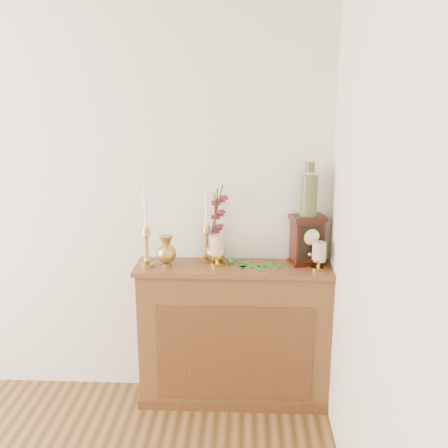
{
  "coord_description": "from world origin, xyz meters",
  "views": [
    {
      "loc": [
        1.47,
        -0.99,
        2.0
      ],
      "look_at": [
        1.33,
        2.05,
        1.21
      ],
      "focal_mm": 42.0,
      "sensor_mm": 36.0,
      "label": 1
    }
  ],
  "objects_px": {
    "bud_vase": "(166,251)",
    "ginger_jar": "(218,226)",
    "candlestick_left": "(146,241)",
    "candlestick_center": "(206,237)",
    "mantel_clock": "(307,240)",
    "ceramic_vase": "(309,192)"
  },
  "relations": [
    {
      "from": "ginger_jar",
      "to": "mantel_clock",
      "type": "distance_m",
      "value": 0.57
    },
    {
      "from": "candlestick_center",
      "to": "candlestick_left",
      "type": "bearing_deg",
      "value": -159.99
    },
    {
      "from": "bud_vase",
      "to": "mantel_clock",
      "type": "relative_size",
      "value": 0.64
    },
    {
      "from": "candlestick_left",
      "to": "candlestick_center",
      "type": "xyz_separation_m",
      "value": [
        0.36,
        0.13,
        -0.01
      ]
    },
    {
      "from": "candlestick_center",
      "to": "ceramic_vase",
      "type": "xyz_separation_m",
      "value": [
        0.63,
        -0.02,
        0.3
      ]
    },
    {
      "from": "candlestick_center",
      "to": "mantel_clock",
      "type": "xyz_separation_m",
      "value": [
        0.63,
        -0.02,
        -0.01
      ]
    },
    {
      "from": "candlestick_left",
      "to": "ceramic_vase",
      "type": "relative_size",
      "value": 1.56
    },
    {
      "from": "ginger_jar",
      "to": "candlestick_left",
      "type": "bearing_deg",
      "value": -161.03
    },
    {
      "from": "mantel_clock",
      "to": "candlestick_left",
      "type": "bearing_deg",
      "value": 170.57
    },
    {
      "from": "candlestick_center",
      "to": "ginger_jar",
      "type": "relative_size",
      "value": 0.95
    },
    {
      "from": "ginger_jar",
      "to": "ceramic_vase",
      "type": "bearing_deg",
      "value": -3.56
    },
    {
      "from": "candlestick_center",
      "to": "bud_vase",
      "type": "bearing_deg",
      "value": -153.55
    },
    {
      "from": "candlestick_left",
      "to": "bud_vase",
      "type": "height_order",
      "value": "candlestick_left"
    },
    {
      "from": "mantel_clock",
      "to": "ceramic_vase",
      "type": "bearing_deg",
      "value": 90.0
    },
    {
      "from": "candlestick_left",
      "to": "ginger_jar",
      "type": "xyz_separation_m",
      "value": [
        0.43,
        0.15,
        0.06
      ]
    },
    {
      "from": "candlestick_left",
      "to": "bud_vase",
      "type": "bearing_deg",
      "value": 5.47
    },
    {
      "from": "candlestick_center",
      "to": "ceramic_vase",
      "type": "distance_m",
      "value": 0.7
    },
    {
      "from": "mantel_clock",
      "to": "bud_vase",
      "type": "bearing_deg",
      "value": 170.68
    },
    {
      "from": "candlestick_center",
      "to": "mantel_clock",
      "type": "relative_size",
      "value": 1.55
    },
    {
      "from": "candlestick_center",
      "to": "mantel_clock",
      "type": "distance_m",
      "value": 0.63
    },
    {
      "from": "bud_vase",
      "to": "ginger_jar",
      "type": "relative_size",
      "value": 0.39
    },
    {
      "from": "bud_vase",
      "to": "ceramic_vase",
      "type": "height_order",
      "value": "ceramic_vase"
    }
  ]
}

